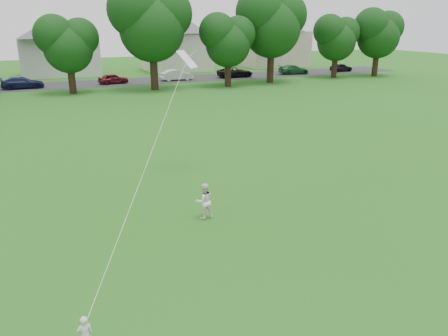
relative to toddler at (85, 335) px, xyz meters
name	(u,v)px	position (x,y,z in m)	size (l,w,h in m)	color
ground	(187,272)	(3.06, 2.25, -0.48)	(160.00, 160.00, 0.00)	#235D15
street	(68,85)	(3.06, 44.25, -0.48)	(90.00, 7.00, 0.01)	#2D2D30
toddler	(85,335)	(0.00, 0.00, 0.00)	(0.35, 0.23, 0.97)	silver
older_boy	(204,201)	(4.82, 5.47, 0.20)	(0.66, 0.52, 1.37)	white
kite	(154,146)	(3.03, 5.35, 2.51)	(3.64, 5.97, 13.13)	white
tree_row	(83,25)	(4.66, 37.72, 6.01)	(79.22, 8.52, 11.51)	black
parked_cars	(102,79)	(6.73, 43.25, 0.14)	(70.00, 2.21, 1.29)	black
house_row	(72,37)	(4.83, 54.25, 4.42)	(77.07, 14.09, 9.73)	silver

